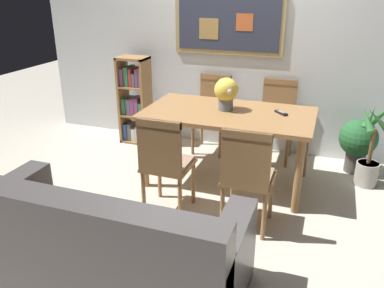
# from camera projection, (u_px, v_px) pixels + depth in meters

# --- Properties ---
(ground_plane) EXTENTS (12.00, 12.00, 0.00)m
(ground_plane) POSITION_uv_depth(u_px,v_px,m) (205.00, 195.00, 3.80)
(ground_plane) COLOR beige
(wall_back_with_painting) EXTENTS (5.20, 0.14, 2.60)m
(wall_back_with_painting) POSITION_uv_depth(u_px,v_px,m) (243.00, 40.00, 4.52)
(wall_back_with_painting) COLOR silver
(wall_back_with_painting) RESTS_ON ground_plane
(dining_table) EXTENTS (1.64, 0.92, 0.75)m
(dining_table) POSITION_uv_depth(u_px,v_px,m) (228.00, 121.00, 3.84)
(dining_table) COLOR #9E7042
(dining_table) RESTS_ON ground_plane
(dining_chair_far_right) EXTENTS (0.40, 0.41, 0.91)m
(dining_chair_far_right) POSITION_uv_depth(u_px,v_px,m) (277.00, 113.00, 4.46)
(dining_chair_far_right) COLOR #9E7042
(dining_chair_far_right) RESTS_ON ground_plane
(dining_chair_near_right) EXTENTS (0.40, 0.41, 0.91)m
(dining_chair_near_right) POSITION_uv_depth(u_px,v_px,m) (247.00, 171.00, 3.07)
(dining_chair_near_right) COLOR #9E7042
(dining_chair_near_right) RESTS_ON ground_plane
(dining_chair_far_left) EXTENTS (0.40, 0.41, 0.91)m
(dining_chair_far_left) POSITION_uv_depth(u_px,v_px,m) (213.00, 107.00, 4.69)
(dining_chair_far_left) COLOR #9E7042
(dining_chair_far_left) RESTS_ON ground_plane
(dining_chair_near_left) EXTENTS (0.40, 0.41, 0.91)m
(dining_chair_near_left) POSITION_uv_depth(u_px,v_px,m) (165.00, 158.00, 3.30)
(dining_chair_near_left) COLOR #9E7042
(dining_chair_near_left) RESTS_ON ground_plane
(leather_couch) EXTENTS (1.80, 0.84, 0.84)m
(leather_couch) POSITION_uv_depth(u_px,v_px,m) (102.00, 251.00, 2.51)
(leather_couch) COLOR #514C4C
(leather_couch) RESTS_ON ground_plane
(bookshelf) EXTENTS (0.36, 0.28, 1.09)m
(bookshelf) POSITION_uv_depth(u_px,v_px,m) (135.00, 101.00, 4.93)
(bookshelf) COLOR #9E7042
(bookshelf) RESTS_ON ground_plane
(potted_ivy) EXTENTS (0.40, 0.40, 0.59)m
(potted_ivy) POSITION_uv_depth(u_px,v_px,m) (358.00, 141.00, 4.16)
(potted_ivy) COLOR #4C4742
(potted_ivy) RESTS_ON ground_plane
(potted_palm) EXTENTS (0.36, 0.39, 0.88)m
(potted_palm) POSITION_uv_depth(u_px,v_px,m) (371.00, 151.00, 3.86)
(potted_palm) COLOR #B2ADA3
(potted_palm) RESTS_ON ground_plane
(flower_vase) EXTENTS (0.23, 0.23, 0.32)m
(flower_vase) POSITION_uv_depth(u_px,v_px,m) (226.00, 92.00, 3.79)
(flower_vase) COLOR slate
(flower_vase) RESTS_ON dining_table
(tv_remote) EXTENTS (0.14, 0.14, 0.02)m
(tv_remote) POSITION_uv_depth(u_px,v_px,m) (281.00, 113.00, 3.74)
(tv_remote) COLOR black
(tv_remote) RESTS_ON dining_table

